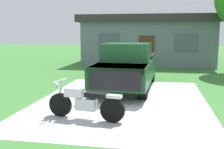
{
  "coord_description": "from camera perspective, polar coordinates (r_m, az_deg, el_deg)",
  "views": [
    {
      "loc": [
        1.29,
        -9.05,
        2.34
      ],
      "look_at": [
        -0.36,
        0.04,
        0.9
      ],
      "focal_mm": 43.8,
      "sensor_mm": 36.0,
      "label": 1
    }
  ],
  "objects": [
    {
      "name": "driveway_pad",
      "position": [
        9.44,
        2.11,
        -5.48
      ],
      "size": [
        5.68,
        7.75,
        0.01
      ],
      "primitive_type": "cube",
      "color": "silver",
      "rests_on": "ground"
    },
    {
      "name": "motorcycle",
      "position": [
        7.42,
        -5.69,
        -5.77
      ],
      "size": [
        2.2,
        0.75,
        1.09
      ],
      "color": "black",
      "rests_on": "ground"
    },
    {
      "name": "ground_plane",
      "position": [
        9.44,
        2.11,
        -5.5
      ],
      "size": [
        80.0,
        80.0,
        0.0
      ],
      "primitive_type": "plane",
      "color": "#3F7E36"
    },
    {
      "name": "pickup_truck",
      "position": [
        11.5,
        3.51,
        1.92
      ],
      "size": [
        2.24,
        5.7,
        1.9
      ],
      "color": "black",
      "rests_on": "ground"
    },
    {
      "name": "neighbor_house",
      "position": [
        20.62,
        7.63,
        7.26
      ],
      "size": [
        9.6,
        5.6,
        3.5
      ],
      "color": "slate",
      "rests_on": "ground"
    }
  ]
}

